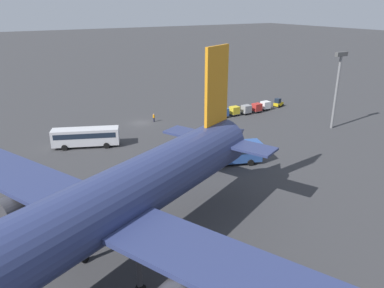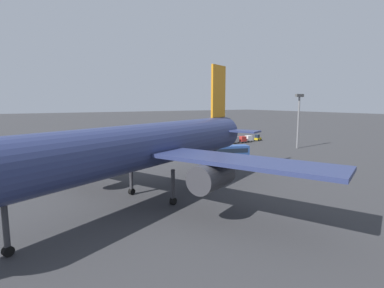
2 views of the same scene
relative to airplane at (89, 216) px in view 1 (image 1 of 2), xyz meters
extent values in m
plane|color=#38383A|center=(-22.24, -42.51, -7.14)|extent=(600.00, 600.00, 0.00)
cylinder|color=navy|center=(0.53, 0.24, 0.12)|extent=(42.63, 23.47, 5.58)
cone|color=navy|center=(-21.15, -9.65, 0.12)|extent=(8.69, 7.58, 5.03)
cube|color=navy|center=(-6.88, 11.13, -0.58)|extent=(13.70, 20.93, 0.44)
cube|color=navy|center=(3.90, -12.49, -0.58)|extent=(13.70, 20.93, 0.44)
cube|color=orange|center=(-17.61, -8.03, 7.38)|extent=(4.18, 2.17, 8.93)
cube|color=navy|center=(-18.02, -8.22, 0.68)|extent=(8.85, 14.50, 0.28)
cylinder|color=#38383D|center=(-4.40, 8.90, -2.34)|extent=(6.11, 5.00, 3.07)
cylinder|color=#38383D|center=(3.84, -9.16, -2.34)|extent=(6.11, 5.00, 3.07)
cylinder|color=#38383D|center=(-3.00, 2.62, -4.91)|extent=(0.50, 0.50, 4.47)
cylinder|color=#38383D|center=(0.02, -3.98, -4.91)|extent=(0.50, 0.50, 4.47)
cylinder|color=black|center=(0.02, -3.98, -6.69)|extent=(1.03, 0.83, 0.90)
cube|color=silver|center=(-8.73, -34.56, -5.29)|extent=(11.38, 6.66, 2.80)
cube|color=#192333|center=(-8.73, -34.56, -4.80)|extent=(10.56, 6.36, 0.90)
cylinder|color=black|center=(-4.99, -34.58, -6.64)|extent=(1.04, 0.65, 1.00)
cylinder|color=black|center=(-6.04, -37.15, -6.64)|extent=(1.04, 0.65, 1.00)
cylinder|color=black|center=(-11.43, -31.98, -6.64)|extent=(1.04, 0.65, 1.00)
cylinder|color=black|center=(-12.47, -34.55, -6.64)|extent=(1.04, 0.65, 1.00)
cube|color=#2D5199|center=(-25.59, -16.11, -5.23)|extent=(10.43, 5.76, 2.92)
cube|color=#192333|center=(-25.59, -16.11, -4.72)|extent=(9.68, 5.55, 0.93)
cylinder|color=black|center=(-22.18, -15.73, -6.64)|extent=(1.04, 0.60, 1.00)
cylinder|color=black|center=(-23.08, -18.45, -6.64)|extent=(1.04, 0.60, 1.00)
cylinder|color=black|center=(-28.11, -13.77, -6.64)|extent=(1.04, 0.60, 1.00)
cylinder|color=black|center=(-29.01, -16.49, -6.64)|extent=(1.04, 0.60, 1.00)
cube|color=gold|center=(-55.84, -37.84, -6.49)|extent=(2.65, 1.86, 0.70)
cube|color=#192333|center=(-55.44, -37.73, -5.59)|extent=(1.34, 1.41, 1.10)
cylinder|color=black|center=(-55.21, -36.95, -6.84)|extent=(0.64, 0.36, 0.60)
cylinder|color=black|center=(-54.85, -38.30, -6.84)|extent=(0.64, 0.36, 0.60)
cylinder|color=black|center=(-56.83, -37.37, -6.84)|extent=(0.64, 0.36, 0.60)
cylinder|color=black|center=(-56.48, -38.73, -6.84)|extent=(0.64, 0.36, 0.60)
cylinder|color=#1E1E2D|center=(-24.94, -41.86, -6.72)|extent=(0.32, 0.32, 0.85)
cylinder|color=orange|center=(-24.94, -41.86, -5.97)|extent=(0.38, 0.38, 0.65)
sphere|color=tan|center=(-24.94, -41.86, -5.52)|extent=(0.24, 0.24, 0.24)
cube|color=#38383D|center=(-51.02, -37.01, -6.73)|extent=(2.04, 1.73, 0.10)
cube|color=silver|center=(-51.02, -37.01, -5.88)|extent=(1.94, 1.65, 1.60)
cylinder|color=black|center=(-50.28, -36.35, -6.96)|extent=(0.36, 0.13, 0.36)
cylinder|color=black|center=(-50.25, -37.63, -6.96)|extent=(0.36, 0.13, 0.36)
cylinder|color=black|center=(-51.80, -36.39, -6.96)|extent=(0.36, 0.13, 0.36)
cylinder|color=black|center=(-51.77, -37.67, -6.96)|extent=(0.36, 0.13, 0.36)
cube|color=#38383D|center=(-48.06, -36.50, -6.73)|extent=(2.04, 1.73, 0.10)
cube|color=#B72D28|center=(-48.06, -36.50, -5.88)|extent=(1.94, 1.65, 1.60)
cylinder|color=black|center=(-47.31, -35.84, -6.96)|extent=(0.36, 0.13, 0.36)
cylinder|color=black|center=(-47.28, -37.12, -6.96)|extent=(0.36, 0.13, 0.36)
cylinder|color=black|center=(-48.83, -35.88, -6.96)|extent=(0.36, 0.13, 0.36)
cylinder|color=black|center=(-48.80, -37.16, -6.96)|extent=(0.36, 0.13, 0.36)
cube|color=#38383D|center=(-45.09, -36.54, -6.73)|extent=(2.04, 1.73, 0.10)
cube|color=gray|center=(-45.09, -36.54, -5.88)|extent=(1.94, 1.65, 1.60)
cylinder|color=black|center=(-44.35, -35.88, -6.96)|extent=(0.36, 0.13, 0.36)
cylinder|color=black|center=(-44.32, -37.16, -6.96)|extent=(0.36, 0.13, 0.36)
cylinder|color=black|center=(-45.87, -35.92, -6.96)|extent=(0.36, 0.13, 0.36)
cylinder|color=black|center=(-45.84, -37.20, -6.96)|extent=(0.36, 0.13, 0.36)
cube|color=#38383D|center=(-42.13, -36.94, -6.73)|extent=(2.04, 1.73, 0.10)
cube|color=gold|center=(-42.13, -36.94, -5.88)|extent=(1.94, 1.65, 1.60)
cylinder|color=black|center=(-41.38, -36.28, -6.96)|extent=(0.36, 0.13, 0.36)
cylinder|color=black|center=(-41.35, -37.56, -6.96)|extent=(0.36, 0.13, 0.36)
cylinder|color=black|center=(-42.90, -36.32, -6.96)|extent=(0.36, 0.13, 0.36)
cylinder|color=black|center=(-42.87, -37.60, -6.96)|extent=(0.36, 0.13, 0.36)
cube|color=#38383D|center=(-39.16, -36.89, -6.73)|extent=(2.04, 1.73, 0.10)
cube|color=#33569E|center=(-39.16, -36.89, -5.88)|extent=(1.94, 1.65, 1.60)
cylinder|color=black|center=(-38.42, -36.23, -6.96)|extent=(0.36, 0.13, 0.36)
cylinder|color=black|center=(-38.39, -37.51, -6.96)|extent=(0.36, 0.13, 0.36)
cylinder|color=black|center=(-39.94, -36.27, -6.96)|extent=(0.36, 0.13, 0.36)
cylinder|color=black|center=(-39.90, -37.55, -6.96)|extent=(0.36, 0.13, 0.36)
cylinder|color=slate|center=(-53.66, -20.18, -0.12)|extent=(0.50, 0.50, 14.04)
cube|color=#4C4C4C|center=(-53.66, -20.18, 7.30)|extent=(2.80, 0.70, 0.80)
camera|label=1|loc=(6.07, 26.84, 16.21)|focal=35.00mm
camera|label=2|loc=(13.69, 34.59, 5.62)|focal=28.00mm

